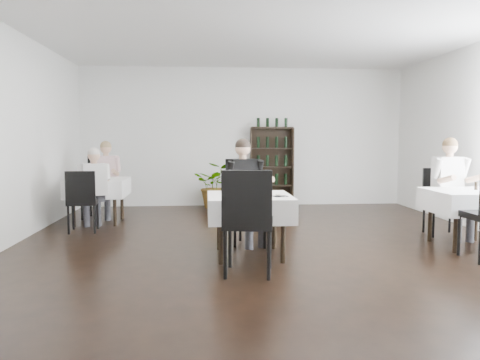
# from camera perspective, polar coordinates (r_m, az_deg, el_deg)

# --- Properties ---
(room_shell) EXTENTS (9.00, 9.00, 9.00)m
(room_shell) POSITION_cam_1_polar(r_m,az_deg,el_deg) (5.80, 4.13, 5.37)
(room_shell) COLOR black
(room_shell) RESTS_ON ground
(wine_shelf) EXTENTS (0.90, 0.28, 1.75)m
(wine_shelf) POSITION_cam_1_polar(r_m,az_deg,el_deg) (10.17, 3.89, 1.55)
(wine_shelf) COLOR black
(wine_shelf) RESTS_ON ground
(main_table) EXTENTS (1.03, 1.03, 0.77)m
(main_table) POSITION_cam_1_polar(r_m,az_deg,el_deg) (5.82, 1.15, -3.29)
(main_table) COLOR black
(main_table) RESTS_ON ground
(left_table) EXTENTS (0.98, 0.98, 0.77)m
(left_table) POSITION_cam_1_polar(r_m,az_deg,el_deg) (8.48, -16.89, -0.89)
(left_table) COLOR black
(left_table) RESTS_ON ground
(right_table) EXTENTS (0.98, 0.98, 0.77)m
(right_table) POSITION_cam_1_polar(r_m,az_deg,el_deg) (7.05, 25.97, -2.35)
(right_table) COLOR black
(right_table) RESTS_ON ground
(potted_tree) EXTENTS (1.02, 0.93, 0.97)m
(potted_tree) POSITION_cam_1_polar(r_m,az_deg,el_deg) (9.88, -2.89, -0.64)
(potted_tree) COLOR #2C6121
(potted_tree) RESTS_ON ground
(main_chair_far) EXTENTS (0.57, 0.58, 1.03)m
(main_chair_far) POSITION_cam_1_polar(r_m,az_deg,el_deg) (6.54, 1.61, -2.67)
(main_chair_far) COLOR black
(main_chair_far) RESTS_ON ground
(main_chair_near) EXTENTS (0.60, 0.60, 1.14)m
(main_chair_near) POSITION_cam_1_polar(r_m,az_deg,el_deg) (4.96, 0.95, -4.37)
(main_chair_near) COLOR black
(main_chair_near) RESTS_ON ground
(left_chair_far) EXTENTS (0.58, 0.58, 1.14)m
(left_chair_far) POSITION_cam_1_polar(r_m,az_deg,el_deg) (9.07, -16.73, -0.31)
(left_chair_far) COLOR black
(left_chair_far) RESTS_ON ground
(left_chair_near) EXTENTS (0.48, 0.49, 0.97)m
(left_chair_near) POSITION_cam_1_polar(r_m,az_deg,el_deg) (7.69, -18.70, -2.02)
(left_chair_near) COLOR black
(left_chair_near) RESTS_ON ground
(right_chair_far) EXTENTS (0.51, 0.52, 1.01)m
(right_chair_far) POSITION_cam_1_polar(r_m,az_deg,el_deg) (7.80, 23.25, -1.89)
(right_chair_far) COLOR black
(right_chair_far) RESTS_ON ground
(diner_main) EXTENTS (0.66, 0.69, 1.47)m
(diner_main) POSITION_cam_1_polar(r_m,az_deg,el_deg) (6.45, 0.64, -0.40)
(diner_main) COLOR #393940
(diner_main) RESTS_ON ground
(diner_left_far) EXTENTS (0.55, 0.56, 1.43)m
(diner_left_far) POSITION_cam_1_polar(r_m,az_deg,el_deg) (8.99, -16.09, 0.78)
(diner_left_far) COLOR #393940
(diner_left_far) RESTS_ON ground
(diner_left_near) EXTENTS (0.58, 0.62, 1.33)m
(diner_left_near) POSITION_cam_1_polar(r_m,az_deg,el_deg) (7.90, -17.38, -0.23)
(diner_left_near) COLOR #393940
(diner_left_near) RESTS_ON ground
(diner_right_far) EXTENTS (0.60, 0.62, 1.49)m
(diner_right_far) POSITION_cam_1_polar(r_m,az_deg,el_deg) (7.51, 24.42, -0.01)
(diner_right_far) COLOR #393940
(diner_right_far) RESTS_ON ground
(plate_far) EXTENTS (0.31, 0.31, 0.09)m
(plate_far) POSITION_cam_1_polar(r_m,az_deg,el_deg) (5.99, 0.85, -1.43)
(plate_far) COLOR white
(plate_far) RESTS_ON main_table
(plate_near) EXTENTS (0.35, 0.35, 0.09)m
(plate_near) POSITION_cam_1_polar(r_m,az_deg,el_deg) (5.63, 1.13, -1.84)
(plate_near) COLOR white
(plate_near) RESTS_ON main_table
(pilsner_dark) EXTENTS (0.06, 0.06, 0.27)m
(pilsner_dark) POSITION_cam_1_polar(r_m,az_deg,el_deg) (5.69, -0.98, -0.88)
(pilsner_dark) COLOR black
(pilsner_dark) RESTS_ON main_table
(pilsner_lager) EXTENTS (0.07, 0.07, 0.31)m
(pilsner_lager) POSITION_cam_1_polar(r_m,az_deg,el_deg) (5.87, -1.27, -0.53)
(pilsner_lager) COLOR gold
(pilsner_lager) RESTS_ON main_table
(coke_bottle) EXTENTS (0.06, 0.06, 0.24)m
(coke_bottle) POSITION_cam_1_polar(r_m,az_deg,el_deg) (5.80, -0.37, -0.87)
(coke_bottle) COLOR silver
(coke_bottle) RESTS_ON main_table
(napkin_cutlery) EXTENTS (0.19, 0.17, 0.02)m
(napkin_cutlery) POSITION_cam_1_polar(r_m,az_deg,el_deg) (5.67, 4.94, -1.96)
(napkin_cutlery) COLOR black
(napkin_cutlery) RESTS_ON main_table
(pepper_mill) EXTENTS (0.05, 0.05, 0.11)m
(pepper_mill) POSITION_cam_1_polar(r_m,az_deg,el_deg) (7.15, 26.83, -0.64)
(pepper_mill) COLOR black
(pepper_mill) RESTS_ON right_table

